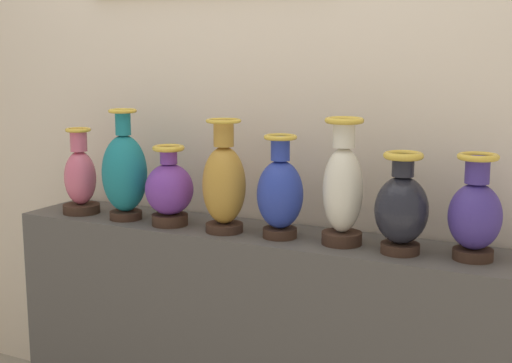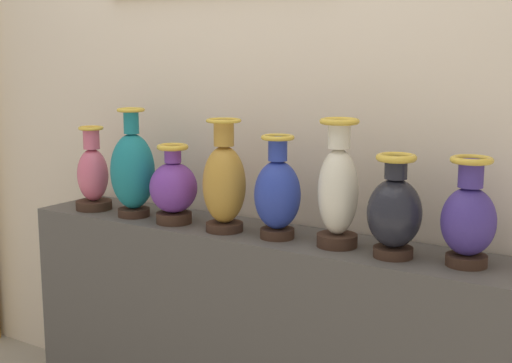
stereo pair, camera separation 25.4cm
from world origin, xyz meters
name	(u,v)px [view 1 (the left image)]	position (x,y,z in m)	size (l,w,h in m)	color
display_shelf	(256,342)	(0.00, 0.00, 0.43)	(1.97, 0.34, 0.86)	#4C4742
back_wall	(282,89)	(-0.01, 0.23, 1.37)	(4.56, 0.14, 2.71)	beige
vase_rose	(80,179)	(-0.78, -0.05, 1.00)	(0.15, 0.15, 0.35)	#382319
vase_teal	(125,173)	(-0.55, -0.06, 1.04)	(0.18, 0.18, 0.43)	#382319
vase_violet	(169,190)	(-0.34, -0.06, 1.00)	(0.18, 0.18, 0.30)	#382319
vase_ochre	(224,184)	(-0.10, -0.06, 1.04)	(0.16, 0.16, 0.41)	#382319
vase_cobalt	(280,193)	(0.11, -0.04, 1.02)	(0.16, 0.16, 0.36)	#382319
vase_ivory	(343,188)	(0.34, -0.02, 1.05)	(0.14, 0.14, 0.43)	#382319
vase_onyx	(401,208)	(0.55, -0.04, 1.01)	(0.17, 0.17, 0.33)	#382319
vase_indigo	(475,214)	(0.77, -0.01, 1.01)	(0.17, 0.17, 0.34)	#382319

